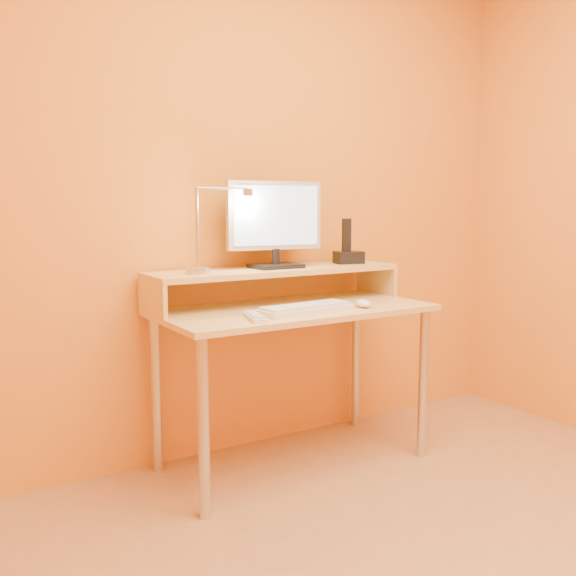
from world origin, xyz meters
TOP-DOWN VIEW (x-y plane):
  - wall_back at (0.00, 1.50)m, footprint 3.00×0.04m
  - desk_leg_fl at (-0.55, 0.93)m, footprint 0.04×0.04m
  - desk_leg_fr at (0.55, 0.93)m, footprint 0.04×0.04m
  - desk_leg_bl at (-0.55, 1.43)m, footprint 0.04×0.04m
  - desk_leg_br at (0.55, 1.43)m, footprint 0.04×0.04m
  - desk_lower at (0.00, 1.18)m, footprint 1.20×0.60m
  - shelf_riser_left at (-0.59, 1.33)m, footprint 0.02×0.30m
  - shelf_riser_right at (0.59, 1.33)m, footprint 0.02×0.30m
  - desk_shelf at (0.00, 1.33)m, footprint 1.20×0.30m
  - monitor_foot at (-0.00, 1.33)m, footprint 0.22×0.16m
  - monitor_neck at (-0.00, 1.33)m, footprint 0.04×0.04m
  - monitor_panel at (-0.00, 1.34)m, footprint 0.45×0.09m
  - monitor_back at (-0.00, 1.36)m, footprint 0.41×0.06m
  - monitor_screen at (-0.00, 1.32)m, footprint 0.41×0.05m
  - lamp_base at (-0.40, 1.30)m, footprint 0.10×0.10m
  - lamp_post at (-0.40, 1.30)m, footprint 0.01×0.01m
  - lamp_arm at (-0.28, 1.30)m, footprint 0.24×0.01m
  - lamp_head at (-0.16, 1.30)m, footprint 0.04×0.04m
  - lamp_bulb at (-0.16, 1.30)m, footprint 0.03×0.03m
  - phone_dock at (0.42, 1.33)m, footprint 0.15×0.13m
  - phone_handset at (0.40, 1.33)m, footprint 0.04×0.03m
  - phone_led at (0.46, 1.28)m, footprint 0.01×0.00m
  - keyboard at (-0.02, 1.04)m, footprint 0.43×0.17m
  - mouse at (0.25, 1.01)m, footprint 0.09×0.12m
  - remote_control at (-0.29, 1.00)m, footprint 0.11×0.21m

SIDE VIEW (x-z plane):
  - desk_leg_fl at x=-0.55m, z-range 0.00..0.69m
  - desk_leg_fr at x=0.55m, z-range 0.00..0.69m
  - desk_leg_bl at x=-0.55m, z-range 0.00..0.69m
  - desk_leg_br at x=0.55m, z-range 0.00..0.69m
  - desk_lower at x=0.00m, z-range 0.70..0.72m
  - remote_control at x=-0.29m, z-range 0.72..0.74m
  - keyboard at x=-0.02m, z-range 0.72..0.74m
  - mouse at x=0.25m, z-range 0.72..0.76m
  - shelf_riser_left at x=-0.59m, z-range 0.72..0.85m
  - shelf_riser_right at x=0.59m, z-range 0.72..0.85m
  - desk_shelf at x=0.00m, z-range 0.86..0.88m
  - monitor_foot at x=0.00m, z-range 0.88..0.90m
  - lamp_base at x=-0.40m, z-range 0.88..0.90m
  - phone_dock at x=0.42m, z-range 0.88..0.94m
  - phone_led at x=0.46m, z-range 0.89..0.93m
  - monitor_neck at x=0.00m, z-range 0.90..0.97m
  - phone_handset at x=0.40m, z-range 0.94..1.10m
  - lamp_post at x=-0.40m, z-range 0.91..1.24m
  - monitor_panel at x=0.00m, z-range 0.96..1.27m
  - monitor_back at x=0.00m, z-range 0.99..1.25m
  - monitor_screen at x=0.00m, z-range 0.98..1.25m
  - lamp_bulb at x=-0.16m, z-range 1.20..1.21m
  - lamp_head at x=-0.16m, z-range 1.21..1.24m
  - lamp_arm at x=-0.28m, z-range 1.23..1.24m
  - wall_back at x=0.00m, z-range 0.00..2.50m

